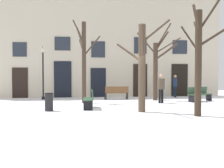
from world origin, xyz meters
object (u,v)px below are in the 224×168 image
at_px(person_strolling, 161,87).
at_px(streetlamp, 43,67).
at_px(litter_bin, 49,102).
at_px(tree_right_of_center, 157,66).
at_px(tree_foreground, 199,57).
at_px(bench_by_litter_bin, 89,99).
at_px(bench_back_to_back_right, 117,93).
at_px(person_by_shop_door, 175,85).
at_px(tree_near_facade, 84,60).
at_px(tree_center, 142,65).
at_px(bench_facing_shops, 199,94).

bearing_deg(person_strolling, streetlamp, 143.00).
bearing_deg(streetlamp, litter_bin, -80.05).
xyz_separation_m(tree_right_of_center, streetlamp, (-7.53, 1.56, -0.04)).
height_order(tree_right_of_center, person_strolling, tree_right_of_center).
xyz_separation_m(tree_foreground, bench_by_litter_bin, (-4.30, 3.00, -1.92)).
distance_m(tree_foreground, bench_back_to_back_right, 8.12).
xyz_separation_m(tree_right_of_center, litter_bin, (-6.49, -4.36, -1.85)).
bearing_deg(person_strolling, person_by_shop_door, 45.85).
height_order(tree_near_facade, tree_center, tree_near_facade).
xyz_separation_m(streetlamp, bench_back_to_back_right, (4.98, -0.64, -1.76)).
distance_m(bench_facing_shops, person_strolling, 2.86).
relative_size(tree_near_facade, bench_back_to_back_right, 2.92).
distance_m(tree_center, tree_right_of_center, 5.69).
distance_m(tree_foreground, bench_by_litter_bin, 5.58).
distance_m(litter_bin, bench_facing_shops, 9.54).
xyz_separation_m(tree_foreground, bench_back_to_back_right, (-2.24, 7.57, -1.92)).
height_order(tree_near_facade, person_strolling, tree_near_facade).
height_order(tree_foreground, person_strolling, tree_foreground).
relative_size(tree_center, bench_by_litter_bin, 2.47).
bearing_deg(bench_facing_shops, litter_bin, 174.22).
bearing_deg(bench_by_litter_bin, tree_center, 57.55).
xyz_separation_m(person_strolling, person_by_shop_door, (2.37, 3.86, -0.02)).
xyz_separation_m(tree_center, person_strolling, (2.03, 3.47, -1.17)).
distance_m(tree_foreground, litter_bin, 6.88).
xyz_separation_m(tree_right_of_center, bench_by_litter_bin, (-4.60, -3.64, -1.79)).
xyz_separation_m(tree_center, tree_right_of_center, (2.30, 5.20, 0.14)).
relative_size(tree_center, person_by_shop_door, 2.52).
bearing_deg(tree_center, bench_facing_shops, 40.89).
height_order(tree_center, bench_facing_shops, tree_center).
distance_m(bench_by_litter_bin, person_strolling, 4.76).
bearing_deg(tree_center, litter_bin, 168.66).
relative_size(bench_back_to_back_right, person_strolling, 0.97).
xyz_separation_m(tree_foreground, person_by_shop_door, (2.40, 8.78, -1.46)).
height_order(litter_bin, person_by_shop_door, person_by_shop_door).
distance_m(streetlamp, litter_bin, 6.28).
distance_m(streetlamp, person_strolling, 8.07).
relative_size(tree_right_of_center, bench_back_to_back_right, 3.02).
relative_size(streetlamp, bench_by_litter_bin, 2.11).
bearing_deg(bench_by_litter_bin, bench_facing_shops, 111.63).
xyz_separation_m(tree_center, bench_facing_shops, (4.77, 4.13, -1.65)).
bearing_deg(tree_near_facade, bench_by_litter_bin, -85.47).
height_order(tree_center, litter_bin, tree_center).
bearing_deg(person_strolling, tree_near_facade, 158.82).
bearing_deg(tree_near_facade, bench_back_to_back_right, 40.98).
bearing_deg(bench_by_litter_bin, person_strolling, 115.51).
height_order(bench_facing_shops, person_strolling, person_strolling).
relative_size(tree_center, person_strolling, 2.48).
relative_size(litter_bin, bench_facing_shops, 0.45).
relative_size(person_strolling, person_by_shop_door, 1.02).
xyz_separation_m(streetlamp, bench_facing_shops, (9.99, -2.64, -1.76)).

